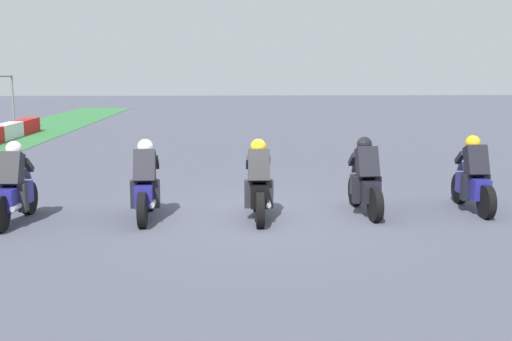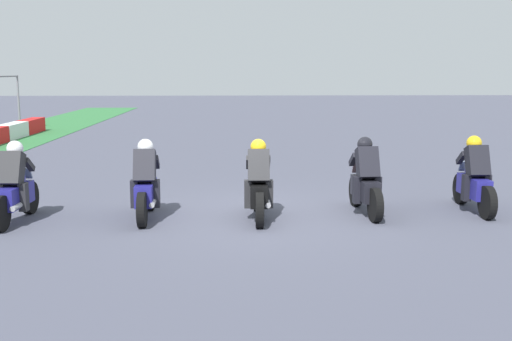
{
  "view_description": "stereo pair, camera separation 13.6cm",
  "coord_description": "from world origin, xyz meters",
  "px_view_note": "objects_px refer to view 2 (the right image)",
  "views": [
    {
      "loc": [
        -11.6,
        0.58,
        2.77
      ],
      "look_at": [
        -0.03,
        0.02,
        0.9
      ],
      "focal_mm": 43.2,
      "sensor_mm": 36.0,
      "label": 1
    },
    {
      "loc": [
        -11.61,
        0.44,
        2.77
      ],
      "look_at": [
        -0.03,
        0.02,
        0.9
      ],
      "focal_mm": 43.2,
      "sensor_mm": 36.0,
      "label": 2
    }
  ],
  "objects_px": {
    "rider_lane_d": "(146,186)",
    "rider_lane_e": "(15,189)",
    "rider_lane_a": "(474,180)",
    "rider_lane_b": "(366,182)",
    "rider_lane_c": "(259,186)"
  },
  "relations": [
    {
      "from": "rider_lane_d",
      "to": "rider_lane_e",
      "type": "relative_size",
      "value": 1.0
    },
    {
      "from": "rider_lane_a",
      "to": "rider_lane_b",
      "type": "height_order",
      "value": "same"
    },
    {
      "from": "rider_lane_b",
      "to": "rider_lane_c",
      "type": "relative_size",
      "value": 1.0
    },
    {
      "from": "rider_lane_c",
      "to": "rider_lane_e",
      "type": "bearing_deg",
      "value": 92.17
    },
    {
      "from": "rider_lane_d",
      "to": "rider_lane_e",
      "type": "xyz_separation_m",
      "value": [
        -0.21,
        2.38,
        0.0
      ]
    },
    {
      "from": "rider_lane_b",
      "to": "rider_lane_c",
      "type": "bearing_deg",
      "value": 95.35
    },
    {
      "from": "rider_lane_d",
      "to": "rider_lane_b",
      "type": "bearing_deg",
      "value": -88.49
    },
    {
      "from": "rider_lane_b",
      "to": "rider_lane_e",
      "type": "relative_size",
      "value": 1.0
    },
    {
      "from": "rider_lane_d",
      "to": "rider_lane_a",
      "type": "bearing_deg",
      "value": -88.37
    },
    {
      "from": "rider_lane_a",
      "to": "rider_lane_e",
      "type": "xyz_separation_m",
      "value": [
        -0.58,
        8.83,
        0.0
      ]
    },
    {
      "from": "rider_lane_a",
      "to": "rider_lane_e",
      "type": "relative_size",
      "value": 1.0
    },
    {
      "from": "rider_lane_b",
      "to": "rider_lane_e",
      "type": "bearing_deg",
      "value": 90.32
    },
    {
      "from": "rider_lane_a",
      "to": "rider_lane_b",
      "type": "bearing_deg",
      "value": 94.04
    },
    {
      "from": "rider_lane_a",
      "to": "rider_lane_c",
      "type": "xyz_separation_m",
      "value": [
        -0.47,
        4.32,
        0.0
      ]
    },
    {
      "from": "rider_lane_c",
      "to": "rider_lane_e",
      "type": "distance_m",
      "value": 4.51
    }
  ]
}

